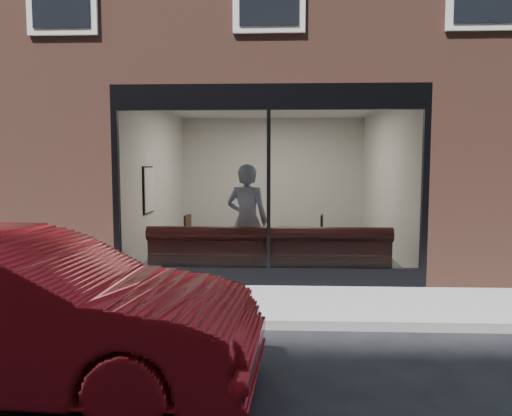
{
  "coord_description": "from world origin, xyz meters",
  "views": [
    {
      "loc": [
        0.14,
        -5.85,
        1.99
      ],
      "look_at": [
        -0.22,
        2.4,
        1.22
      ],
      "focal_mm": 35.0,
      "sensor_mm": 36.0,
      "label": 1
    }
  ],
  "objects_px": {
    "banquette": "(269,267)",
    "cafe_chair_left": "(179,250)",
    "parked_car": "(17,312)",
    "person": "(247,221)",
    "cafe_table_right": "(295,230)",
    "cafe_chair_right": "(312,249)",
    "cafe_table_left": "(244,231)"
  },
  "relations": [
    {
      "from": "person",
      "to": "cafe_chair_right",
      "type": "bearing_deg",
      "value": -117.64
    },
    {
      "from": "cafe_table_right",
      "to": "parked_car",
      "type": "xyz_separation_m",
      "value": [
        -2.57,
        -5.07,
        -0.05
      ]
    },
    {
      "from": "person",
      "to": "cafe_table_right",
      "type": "bearing_deg",
      "value": -128.34
    },
    {
      "from": "banquette",
      "to": "cafe_chair_left",
      "type": "bearing_deg",
      "value": 141.24
    },
    {
      "from": "person",
      "to": "cafe_chair_left",
      "type": "xyz_separation_m",
      "value": [
        -1.45,
        1.27,
        -0.74
      ]
    },
    {
      "from": "person",
      "to": "parked_car",
      "type": "distance_m",
      "value": 4.72
    },
    {
      "from": "person",
      "to": "parked_car",
      "type": "bearing_deg",
      "value": 81.43
    },
    {
      "from": "cafe_chair_left",
      "to": "cafe_table_left",
      "type": "bearing_deg",
      "value": 156.19
    },
    {
      "from": "banquette",
      "to": "cafe_chair_left",
      "type": "distance_m",
      "value": 2.34
    },
    {
      "from": "person",
      "to": "cafe_chair_left",
      "type": "distance_m",
      "value": 2.06
    },
    {
      "from": "banquette",
      "to": "cafe_table_right",
      "type": "relative_size",
      "value": 6.02
    },
    {
      "from": "person",
      "to": "cafe_table_left",
      "type": "relative_size",
      "value": 3.08
    },
    {
      "from": "cafe_chair_left",
      "to": "person",
      "type": "bearing_deg",
      "value": 146.65
    },
    {
      "from": "cafe_chair_left",
      "to": "cafe_chair_right",
      "type": "bearing_deg",
      "value": -168.73
    },
    {
      "from": "person",
      "to": "cafe_chair_left",
      "type": "height_order",
      "value": "person"
    },
    {
      "from": "person",
      "to": "cafe_table_right",
      "type": "relative_size",
      "value": 2.95
    },
    {
      "from": "cafe_chair_right",
      "to": "cafe_table_right",
      "type": "bearing_deg",
      "value": 70.98
    },
    {
      "from": "cafe_chair_right",
      "to": "cafe_chair_left",
      "type": "bearing_deg",
      "value": 10.89
    },
    {
      "from": "cafe_table_left",
      "to": "parked_car",
      "type": "bearing_deg",
      "value": -108.78
    },
    {
      "from": "cafe_chair_right",
      "to": "parked_car",
      "type": "height_order",
      "value": "parked_car"
    },
    {
      "from": "cafe_chair_right",
      "to": "parked_car",
      "type": "relative_size",
      "value": 0.1
    },
    {
      "from": "banquette",
      "to": "person",
      "type": "relative_size",
      "value": 2.04
    },
    {
      "from": "banquette",
      "to": "parked_car",
      "type": "distance_m",
      "value": 4.71
    },
    {
      "from": "banquette",
      "to": "cafe_chair_left",
      "type": "height_order",
      "value": "banquette"
    },
    {
      "from": "parked_car",
      "to": "banquette",
      "type": "bearing_deg",
      "value": -23.61
    },
    {
      "from": "cafe_table_left",
      "to": "cafe_chair_right",
      "type": "bearing_deg",
      "value": 37.37
    },
    {
      "from": "cafe_chair_left",
      "to": "parked_car",
      "type": "relative_size",
      "value": 0.09
    },
    {
      "from": "banquette",
      "to": "person",
      "type": "height_order",
      "value": "person"
    },
    {
      "from": "parked_car",
      "to": "cafe_chair_left",
      "type": "bearing_deg",
      "value": 0.24
    },
    {
      "from": "cafe_chair_right",
      "to": "parked_car",
      "type": "xyz_separation_m",
      "value": [
        -2.94,
        -5.81,
        0.45
      ]
    },
    {
      "from": "cafe_table_left",
      "to": "cafe_table_right",
      "type": "xyz_separation_m",
      "value": [
        0.93,
        0.25,
        0.0
      ]
    },
    {
      "from": "cafe_table_left",
      "to": "cafe_chair_left",
      "type": "height_order",
      "value": "cafe_table_left"
    }
  ]
}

